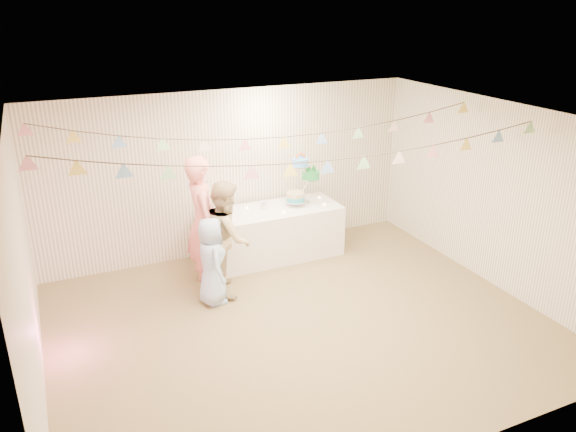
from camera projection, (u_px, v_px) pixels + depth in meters
name	position (u px, v px, depth m)	size (l,w,h in m)	color
floor	(300.00, 324.00, 7.11)	(6.00, 6.00, 0.00)	olive
ceiling	(301.00, 120.00, 6.17)	(6.00, 6.00, 0.00)	silver
back_wall	(231.00, 173.00, 8.76)	(6.00, 6.00, 0.00)	white
front_wall	(434.00, 338.00, 4.52)	(6.00, 6.00, 0.00)	white
left_wall	(24.00, 278.00, 5.49)	(5.00, 5.00, 0.00)	white
right_wall	(495.00, 195.00, 7.80)	(5.00, 5.00, 0.00)	white
table	(272.00, 233.00, 8.84)	(2.14, 0.86, 0.80)	white
cake_stand	(303.00, 183.00, 8.82)	(0.69, 0.41, 0.77)	silver
cake_bottom	(296.00, 203.00, 8.82)	(0.31, 0.31, 0.15)	#2AA9C6
cake_middle	(310.00, 182.00, 8.98)	(0.27, 0.27, 0.22)	green
cake_top_tier	(300.00, 169.00, 8.69)	(0.25, 0.25, 0.19)	#4B9BEC
platter	(243.00, 218.00, 8.47)	(0.33, 0.33, 0.02)	white
posy	(264.00, 208.00, 8.68)	(0.13, 0.13, 0.15)	white
person_adult_a	(203.00, 223.00, 7.71)	(0.70, 0.46, 1.93)	#F3867F
person_adult_b	(227.00, 237.00, 7.67)	(0.78, 0.61, 1.60)	tan
person_child	(212.00, 261.00, 7.42)	(0.59, 0.39, 1.21)	#A2BCE5
bunting_back	(264.00, 124.00, 7.19)	(5.60, 1.10, 0.40)	pink
bunting_front	(309.00, 149.00, 6.10)	(5.60, 0.90, 0.36)	#72A5E5
tealight_0	(226.00, 219.00, 8.25)	(0.04, 0.04, 0.03)	#FFD88C
tealight_1	(247.00, 208.00, 8.70)	(0.04, 0.04, 0.03)	#FFD88C
tealight_2	(284.00, 212.00, 8.54)	(0.04, 0.04, 0.03)	#FFD88C
tealight_3	(287.00, 201.00, 9.01)	(0.04, 0.04, 0.03)	#FFD88C
tealight_4	(324.00, 204.00, 8.85)	(0.04, 0.04, 0.03)	#FFD88C
tealight_5	(319.00, 197.00, 9.16)	(0.04, 0.04, 0.03)	#FFD88C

